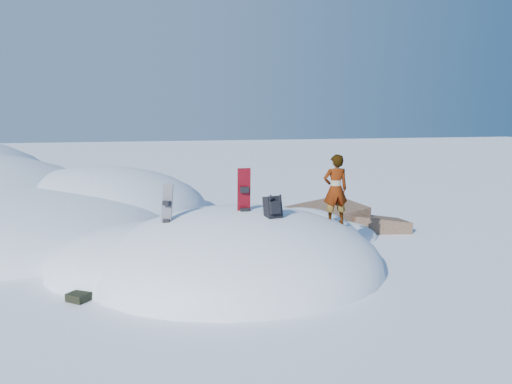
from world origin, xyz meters
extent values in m
plane|color=white|center=(0.00, 0.00, 0.00)|extent=(120.00, 120.00, 0.00)
ellipsoid|color=silver|center=(0.00, 0.00, 0.00)|extent=(7.00, 6.00, 3.00)
ellipsoid|color=silver|center=(-2.20, 0.60, 0.00)|extent=(4.40, 4.00, 2.20)
ellipsoid|color=silver|center=(1.80, 0.80, 0.00)|extent=(3.60, 3.20, 2.50)
ellipsoid|color=silver|center=(-6.00, 5.00, 0.00)|extent=(10.00, 9.00, 2.80)
ellipsoid|color=silver|center=(-3.50, 7.50, 0.00)|extent=(8.00, 8.00, 3.60)
ellipsoid|color=silver|center=(-5.50, 4.00, 0.00)|extent=(6.00, 5.00, 1.80)
cube|color=brown|center=(3.60, 3.40, 0.10)|extent=(2.82, 2.41, 1.62)
cube|color=brown|center=(5.20, 3.00, -0.10)|extent=(2.16, 1.80, 1.33)
cube|color=brown|center=(4.20, 4.60, 0.00)|extent=(2.08, 2.01, 1.10)
ellipsoid|color=silver|center=(3.20, 2.40, 0.00)|extent=(3.20, 2.40, 1.00)
cube|color=#B0091B|center=(0.06, -0.26, 1.66)|extent=(0.30, 0.11, 1.61)
cube|color=black|center=(0.06, -0.32, 1.98)|extent=(0.20, 0.12, 0.13)
cube|color=black|center=(0.06, -0.32, 1.49)|extent=(0.20, 0.12, 0.13)
cube|color=black|center=(-1.67, -0.16, 1.45)|extent=(0.34, 0.33, 1.36)
cube|color=black|center=(-1.67, -0.22, 1.73)|extent=(0.19, 0.19, 0.12)
cube|color=black|center=(-1.67, -0.22, 1.32)|extent=(0.19, 0.19, 0.12)
cube|color=black|center=(0.60, -0.76, 1.63)|extent=(0.42, 0.40, 0.53)
cube|color=black|center=(0.60, -0.91, 1.65)|extent=(0.27, 0.21, 0.29)
cylinder|color=black|center=(0.49, -0.89, 1.76)|extent=(0.04, 0.20, 0.37)
cylinder|color=black|center=(0.71, -0.89, 1.76)|extent=(0.04, 0.20, 0.37)
cube|color=black|center=(-3.43, -1.04, 0.09)|extent=(0.68, 0.69, 0.16)
cube|color=black|center=(-3.16, -0.86, 0.16)|extent=(0.35, 0.29, 0.11)
imported|color=slate|center=(2.37, -0.10, 1.87)|extent=(0.64, 0.44, 1.69)
camera|label=1|loc=(-2.51, -11.11, 3.64)|focal=35.00mm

